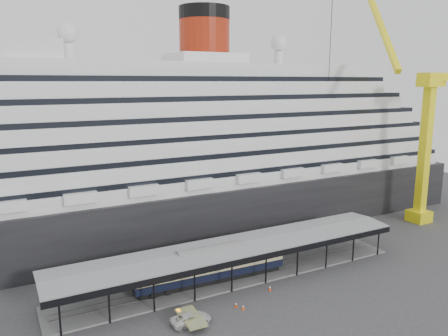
{
  "coord_description": "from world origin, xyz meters",
  "views": [
    {
      "loc": [
        -30.97,
        -49.38,
        29.52
      ],
      "look_at": [
        -0.37,
        8.0,
        16.57
      ],
      "focal_mm": 35.0,
      "sensor_mm": 36.0,
      "label": 1
    }
  ],
  "objects": [
    {
      "name": "cruise_ship",
      "position": [
        0.05,
        32.0,
        18.35
      ],
      "size": [
        130.0,
        30.0,
        43.9
      ],
      "color": "black",
      "rests_on": "ground"
    },
    {
      "name": "ground",
      "position": [
        0.0,
        0.0,
        0.0
      ],
      "size": [
        200.0,
        200.0,
        0.0
      ],
      "primitive_type": "plane",
      "color": "#363639",
      "rests_on": "ground"
    },
    {
      "name": "traffic_cone_right",
      "position": [
        2.16,
        -1.29,
        0.39
      ],
      "size": [
        0.44,
        0.44,
        0.78
      ],
      "rotation": [
        0.0,
        0.0,
        -0.1
      ],
      "color": "#E0400C",
      "rests_on": "ground"
    },
    {
      "name": "crane_yellow",
      "position": [
        47.06,
        10.54,
        19.96
      ],
      "size": [
        23.83,
        18.78,
        47.6
      ],
      "color": "yellow",
      "rests_on": "ground"
    },
    {
      "name": "port_truck",
      "position": [
        -11.42,
        -4.04,
        0.7
      ],
      "size": [
        5.09,
        2.42,
        1.4
      ],
      "primitive_type": "imported",
      "rotation": [
        0.0,
        0.0,
        1.55
      ],
      "color": "silver",
      "rests_on": "ground"
    },
    {
      "name": "platform_canopy",
      "position": [
        0.0,
        5.0,
        2.36
      ],
      "size": [
        56.0,
        9.18,
        5.3
      ],
      "color": "slate",
      "rests_on": "ground"
    },
    {
      "name": "traffic_cone_mid",
      "position": [
        -3.96,
        -4.09,
        0.36
      ],
      "size": [
        0.39,
        0.39,
        0.72
      ],
      "rotation": [
        0.0,
        0.0,
        0.07
      ],
      "color": "#F44D0D",
      "rests_on": "ground"
    },
    {
      "name": "traffic_cone_left",
      "position": [
        -4.46,
        -3.07,
        0.36
      ],
      "size": [
        0.48,
        0.48,
        0.73
      ],
      "rotation": [
        0.0,
        0.0,
        -0.36
      ],
      "color": "red",
      "rests_on": "ground"
    },
    {
      "name": "pullman_carriage",
      "position": [
        -4.22,
        5.0,
        2.78
      ],
      "size": [
        23.55,
        3.96,
        23.02
      ],
      "rotation": [
        0.0,
        0.0,
        -0.04
      ],
      "color": "black",
      "rests_on": "ground"
    }
  ]
}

